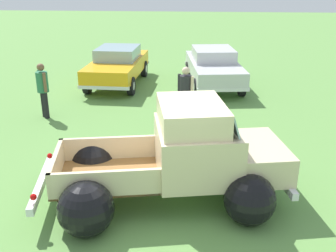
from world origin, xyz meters
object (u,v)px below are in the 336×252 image
(show_car_0, at_px, (118,65))
(lane_cone_0, at_px, (171,128))
(show_car_1, at_px, (213,66))
(vintage_pickup_truck, at_px, (182,162))
(spectator_0, at_px, (43,87))
(spectator_1, at_px, (185,92))

(show_car_0, relative_size, lane_cone_0, 6.93)
(show_car_1, bearing_deg, vintage_pickup_truck, -13.18)
(lane_cone_0, bearing_deg, show_car_0, 114.91)
(show_car_0, distance_m, lane_cone_0, 5.93)
(vintage_pickup_truck, relative_size, show_car_0, 1.12)
(spectator_0, relative_size, spectator_1, 0.99)
(show_car_1, distance_m, spectator_1, 4.26)
(spectator_1, xyz_separation_m, lane_cone_0, (-0.31, -1.25, -0.63))
(vintage_pickup_truck, relative_size, show_car_1, 1.08)
(vintage_pickup_truck, height_order, spectator_1, vintage_pickup_truck)
(show_car_0, xyz_separation_m, lane_cone_0, (2.49, -5.36, -0.47))
(vintage_pickup_truck, height_order, lane_cone_0, vintage_pickup_truck)
(show_car_1, distance_m, lane_cone_0, 5.57)
(show_car_0, height_order, spectator_0, spectator_0)
(spectator_0, distance_m, spectator_1, 4.23)
(vintage_pickup_truck, distance_m, spectator_0, 6.06)
(vintage_pickup_truck, relative_size, lane_cone_0, 7.76)
(show_car_0, relative_size, show_car_1, 0.96)
(show_car_0, xyz_separation_m, show_car_1, (3.70, 0.06, 0.00))
(show_car_1, relative_size, spectator_0, 2.75)
(vintage_pickup_truck, bearing_deg, show_car_1, 73.71)
(show_car_0, bearing_deg, lane_cone_0, 26.67)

